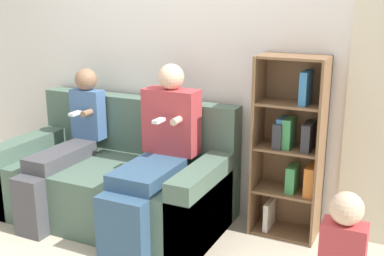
{
  "coord_description": "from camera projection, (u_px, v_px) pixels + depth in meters",
  "views": [
    {
      "loc": [
        1.76,
        -2.4,
        1.73
      ],
      "look_at": [
        0.3,
        0.62,
        0.8
      ],
      "focal_mm": 45.0,
      "sensor_mm": 36.0,
      "label": 1
    }
  ],
  "objects": [
    {
      "name": "back_wall",
      "position": [
        183.0,
        54.0,
        3.87
      ],
      "size": [
        10.0,
        0.06,
        2.55
      ],
      "color": "silver",
      "rests_on": "ground_plane"
    },
    {
      "name": "couch",
      "position": [
        116.0,
        181.0,
        3.84
      ],
      "size": [
        1.8,
        0.93,
        0.92
      ],
      "color": "#4C6656",
      "rests_on": "ground_plane"
    },
    {
      "name": "adult_seated",
      "position": [
        156.0,
        152.0,
        3.48
      ],
      "size": [
        0.42,
        0.86,
        1.25
      ],
      "color": "#335170",
      "rests_on": "ground_plane"
    },
    {
      "name": "child_seated",
      "position": [
        65.0,
        145.0,
        3.81
      ],
      "size": [
        0.28,
        0.89,
        1.16
      ],
      "color": "#47474C",
      "rests_on": "ground_plane"
    },
    {
      "name": "bookshelf",
      "position": [
        291.0,
        147.0,
        3.48
      ],
      "size": [
        0.48,
        0.31,
        1.33
      ],
      "color": "brown",
      "rests_on": "ground_plane"
    }
  ]
}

